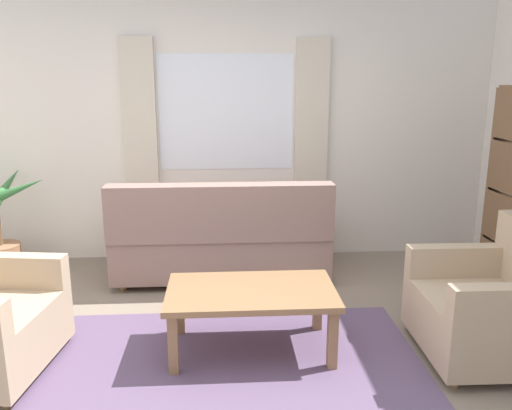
# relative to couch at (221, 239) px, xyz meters

# --- Properties ---
(ground_plane) EXTENTS (6.24, 6.24, 0.00)m
(ground_plane) POSITION_rel_couch_xyz_m (0.06, -1.57, -0.37)
(ground_plane) COLOR gray
(wall_back) EXTENTS (5.32, 0.12, 2.60)m
(wall_back) POSITION_rel_couch_xyz_m (0.06, 0.69, 0.93)
(wall_back) COLOR silver
(wall_back) RESTS_ON ground_plane
(window_with_curtains) EXTENTS (1.98, 0.07, 1.40)m
(window_with_curtains) POSITION_rel_couch_xyz_m (0.06, 0.60, 1.08)
(window_with_curtains) COLOR white
(area_rug) EXTENTS (2.42, 1.66, 0.01)m
(area_rug) POSITION_rel_couch_xyz_m (0.06, -1.57, -0.36)
(area_rug) COLOR #604C6B
(area_rug) RESTS_ON ground_plane
(couch) EXTENTS (1.90, 0.82, 0.92)m
(couch) POSITION_rel_couch_xyz_m (0.00, 0.00, 0.00)
(couch) COLOR gray
(couch) RESTS_ON ground_plane
(armchair_right) EXTENTS (0.84, 0.86, 0.88)m
(armchair_right) POSITION_rel_couch_xyz_m (1.76, -1.48, -0.01)
(armchair_right) COLOR tan
(armchair_right) RESTS_ON ground_plane
(coffee_table) EXTENTS (1.10, 0.64, 0.44)m
(coffee_table) POSITION_rel_couch_xyz_m (0.20, -1.32, 0.01)
(coffee_table) COLOR olive
(coffee_table) RESTS_ON ground_plane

